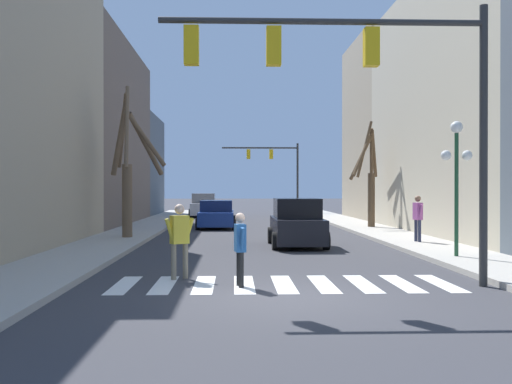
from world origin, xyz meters
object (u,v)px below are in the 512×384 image
at_px(pedestrian_on_right_sidewalk, 240,243).
at_px(traffic_signal_far, 276,163).
at_px(pedestrian_on_left_sidewalk, 418,214).
at_px(street_tree_left_near, 369,176).
at_px(car_driving_away_lane, 297,224).
at_px(street_tree_left_far, 130,165).
at_px(pedestrian_waiting_at_curb, 180,235).
at_px(traffic_signal_near, 363,76).
at_px(street_lamp_right_corner, 457,160).
at_px(car_parked_left_near, 217,215).
at_px(car_parked_left_mid, 204,206).

bearing_deg(pedestrian_on_right_sidewalk, traffic_signal_far, 165.49).
xyz_separation_m(pedestrian_on_left_sidewalk, street_tree_left_near, (0.19, 9.07, 1.67)).
bearing_deg(pedestrian_on_left_sidewalk, traffic_signal_far, -2.04).
height_order(car_driving_away_lane, pedestrian_on_left_sidewalk, pedestrian_on_left_sidewalk).
bearing_deg(street_tree_left_far, street_tree_left_near, 28.47).
xyz_separation_m(pedestrian_on_right_sidewalk, pedestrian_waiting_at_curb, (-1.44, 1.14, 0.10)).
xyz_separation_m(traffic_signal_far, car_driving_away_lane, (-1.24, -29.44, -3.61)).
relative_size(car_driving_away_lane, pedestrian_on_left_sidewalk, 2.39).
distance_m(traffic_signal_near, street_lamp_right_corner, 6.20).
xyz_separation_m(car_driving_away_lane, car_parked_left_near, (-3.33, 10.57, -0.11)).
xyz_separation_m(street_lamp_right_corner, car_driving_away_lane, (-4.29, 4.73, -2.19)).
bearing_deg(pedestrian_on_left_sidewalk, traffic_signal_near, 147.63).
height_order(car_parked_left_mid, street_tree_left_far, street_tree_left_far).
bearing_deg(pedestrian_on_right_sidewalk, car_driving_away_lane, 156.98).
height_order(pedestrian_on_right_sidewalk, pedestrian_on_left_sidewalk, pedestrian_on_left_sidewalk).
bearing_deg(street_tree_left_far, pedestrian_waiting_at_curb, -74.35).
height_order(pedestrian_waiting_at_curb, street_tree_left_near, street_tree_left_near).
relative_size(car_parked_left_mid, pedestrian_waiting_at_curb, 2.39).
distance_m(car_parked_left_mid, car_parked_left_near, 13.48).
distance_m(car_driving_away_lane, pedestrian_on_right_sidewalk, 9.45).
height_order(car_driving_away_lane, pedestrian_waiting_at_curb, car_driving_away_lane).
bearing_deg(car_driving_away_lane, street_lamp_right_corner, -137.81).
xyz_separation_m(car_parked_left_mid, car_parked_left_near, (1.38, -13.41, -0.11)).
relative_size(car_parked_left_mid, street_tree_left_near, 0.77).
relative_size(street_lamp_right_corner, car_parked_left_mid, 0.94).
height_order(street_tree_left_near, street_tree_left_far, street_tree_left_far).
bearing_deg(car_parked_left_mid, street_lamp_right_corner, -162.61).
distance_m(traffic_signal_near, car_parked_left_near, 20.64).
height_order(car_parked_left_mid, pedestrian_on_left_sidewalk, pedestrian_on_left_sidewalk).
height_order(car_driving_away_lane, street_tree_left_near, street_tree_left_near).
bearing_deg(car_parked_left_mid, car_parked_left_near, -174.14).
bearing_deg(street_tree_left_far, traffic_signal_far, 73.23).
bearing_deg(traffic_signal_near, street_tree_left_near, 76.79).
bearing_deg(pedestrian_waiting_at_curb, pedestrian_on_left_sidewalk, -166.20).
distance_m(street_lamp_right_corner, pedestrian_on_right_sidewalk, 8.15).
bearing_deg(traffic_signal_far, car_driving_away_lane, -92.41).
bearing_deg(pedestrian_on_left_sidewalk, street_tree_left_far, 67.52).
height_order(pedestrian_on_right_sidewalk, street_tree_left_near, street_tree_left_near).
distance_m(traffic_signal_near, street_tree_left_near, 19.15).
relative_size(traffic_signal_near, car_driving_away_lane, 1.73).
height_order(street_lamp_right_corner, car_parked_left_mid, street_lamp_right_corner).
height_order(car_parked_left_near, pedestrian_on_left_sidewalk, pedestrian_on_left_sidewalk).
height_order(street_lamp_right_corner, pedestrian_on_right_sidewalk, street_lamp_right_corner).
relative_size(traffic_signal_far, street_lamp_right_corner, 1.65).
bearing_deg(traffic_signal_near, pedestrian_on_left_sidewalk, 66.28).
xyz_separation_m(street_lamp_right_corner, street_tree_left_far, (-11.03, 7.68, 0.13)).
height_order(car_parked_left_mid, street_tree_left_near, street_tree_left_near).
bearing_deg(traffic_signal_far, pedestrian_waiting_at_curb, -97.46).
bearing_deg(traffic_signal_near, car_parked_left_near, 100.80).
height_order(street_lamp_right_corner, pedestrian_on_left_sidewalk, street_lamp_right_corner).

